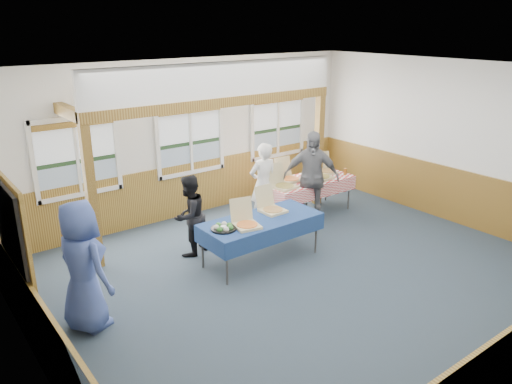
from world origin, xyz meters
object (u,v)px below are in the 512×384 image
table_left (261,222)px  table_right (308,182)px  person_grey (311,178)px  woman_black (189,216)px  man_blue (83,266)px  woman_white (263,184)px

table_left → table_right: same height
table_right → person_grey: 0.51m
table_right → person_grey: person_grey is taller
woman_black → person_grey: person_grey is taller
table_right → man_blue: man_blue is taller
table_left → person_grey: bearing=11.7°
table_right → woman_black: bearing=-179.8°
table_right → table_left: bearing=-155.2°
woman_white → person_grey: person_grey is taller
table_left → woman_white: 1.66m
woman_white → person_grey: bearing=153.2°
woman_white → man_blue: 4.32m
person_grey → woman_white: bearing=-171.0°
person_grey → man_blue: bearing=-127.0°
table_left → woman_black: 1.26m
woman_white → man_blue: size_ratio=0.93×
table_right → woman_black: (-2.93, -0.19, 0.01)m
woman_black → man_blue: (-2.20, -1.10, 0.18)m
table_left → man_blue: man_blue is taller
woman_white → woman_black: woman_white is taller
table_left → woman_black: bearing=120.4°
man_blue → person_grey: 4.95m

